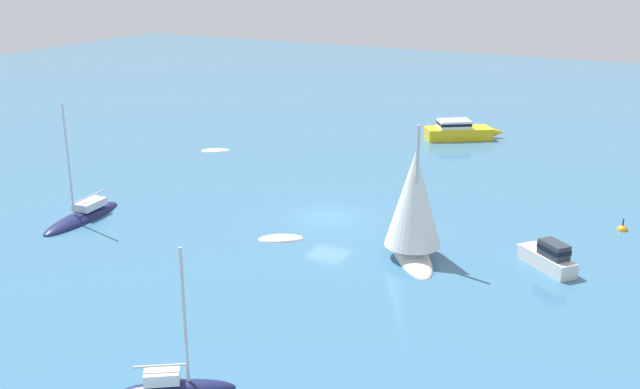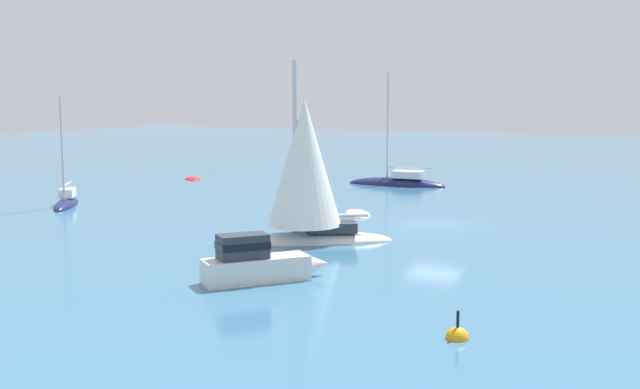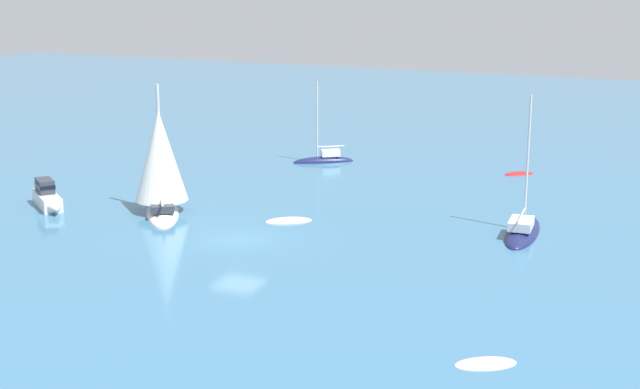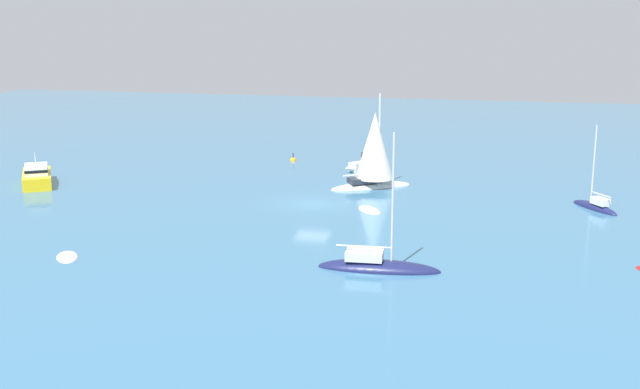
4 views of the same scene
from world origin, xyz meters
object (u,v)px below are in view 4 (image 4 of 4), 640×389
(channel_buoy, at_px, (293,161))
(sloop_1, at_px, (595,207))
(motor_cruiser, at_px, (37,176))
(skiff_1, at_px, (369,210))
(powerboat, at_px, (367,163))
(yacht, at_px, (378,267))
(skiff, at_px, (67,257))
(sloop, at_px, (374,154))

(channel_buoy, bearing_deg, sloop_1, -26.83)
(motor_cruiser, bearing_deg, skiff_1, -127.95)
(powerboat, xyz_separation_m, yacht, (5.75, -27.78, -0.55))
(yacht, relative_size, channel_buoy, 7.68)
(yacht, xyz_separation_m, channel_buoy, (-13.60, 30.87, -0.10))
(skiff, height_order, yacht, yacht)
(sloop_1, distance_m, skiff_1, 16.46)
(skiff, bearing_deg, motor_cruiser, 4.79)
(powerboat, bearing_deg, sloop, 54.55)
(sloop_1, bearing_deg, powerboat, 27.43)
(skiff, relative_size, sloop, 0.33)
(sloop, distance_m, powerboat, 7.53)
(sloop, relative_size, channel_buoy, 7.63)
(powerboat, bearing_deg, yacht, 51.31)
(skiff, xyz_separation_m, sloop_1, (30.86, 19.54, 0.14))
(skiff, distance_m, sloop, 26.99)
(skiff, bearing_deg, channel_buoy, -40.54)
(powerboat, xyz_separation_m, sloop_1, (18.80, -10.40, -0.52))
(motor_cruiser, relative_size, channel_buoy, 6.51)
(yacht, bearing_deg, channel_buoy, 109.73)
(channel_buoy, bearing_deg, skiff_1, -58.91)
(powerboat, relative_size, motor_cruiser, 0.59)
(sloop, xyz_separation_m, yacht, (3.89, -20.81, -2.69))
(sloop_1, xyz_separation_m, channel_buoy, (-26.65, 13.48, -0.14))
(sloop, height_order, powerboat, sloop)
(sloop, distance_m, yacht, 21.34)
(motor_cruiser, height_order, channel_buoy, motor_cruiser)
(powerboat, bearing_deg, sloop_1, 100.67)
(skiff, height_order, skiff_1, skiff_1)
(sloop, height_order, skiff_1, sloop)
(skiff_1, height_order, channel_buoy, channel_buoy)
(channel_buoy, bearing_deg, powerboat, -21.44)
(powerboat, height_order, skiff_1, powerboat)
(skiff_1, bearing_deg, skiff, 101.68)
(skiff, height_order, sloop, sloop)
(powerboat, distance_m, motor_cruiser, 28.54)
(skiff, height_order, powerboat, powerboat)
(powerboat, distance_m, sloop_1, 21.49)
(sloop_1, relative_size, skiff_1, 2.18)
(sloop_1, distance_m, yacht, 21.74)
(sloop, height_order, motor_cruiser, sloop)
(skiff, distance_m, sloop_1, 36.52)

